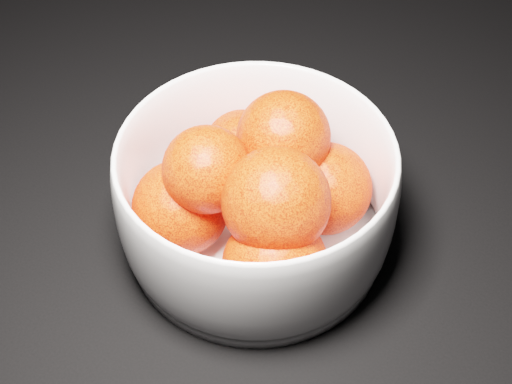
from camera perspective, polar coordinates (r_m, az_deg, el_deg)
The scene contains 3 objects.
ground at distance 0.66m, azimuth -0.86°, elevation -1.38°, with size 3.00×3.00×0.00m, color black.
bowl at distance 0.60m, azimuth 0.00°, elevation -0.37°, with size 0.23×0.23×0.11m.
orange_pile at distance 0.58m, azimuth 0.20°, elevation -0.06°, with size 0.18×0.17×0.13m.
Camera 1 is at (0.25, -0.35, 0.50)m, focal length 50.00 mm.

